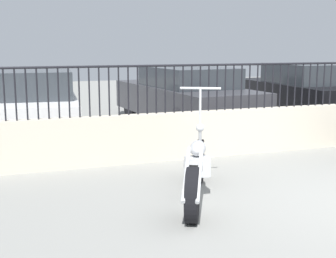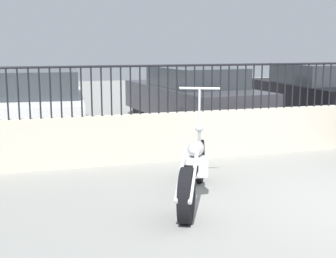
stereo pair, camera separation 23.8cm
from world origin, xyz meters
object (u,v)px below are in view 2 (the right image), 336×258
car_white (39,102)px  car_dark_grey (192,96)px  car_black (315,92)px  motorcycle_silver (193,172)px

car_white → car_dark_grey: 3.37m
car_dark_grey → car_black: size_ratio=1.17×
car_dark_grey → car_black: (3.14, -0.17, 0.01)m
motorcycle_silver → car_dark_grey: bearing=6.5°
car_white → motorcycle_silver: bearing=-157.4°
car_white → car_black: (6.52, -0.17, 0.03)m
motorcycle_silver → car_white: 5.24m
car_black → motorcycle_silver: bearing=135.8°
motorcycle_silver → car_white: car_white is taller
car_dark_grey → car_black: car_black is taller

